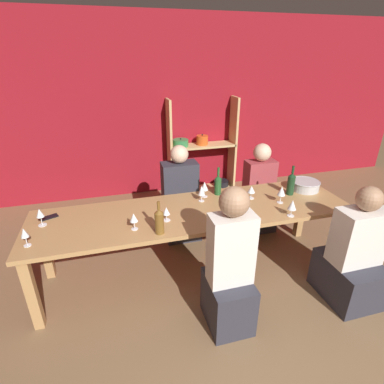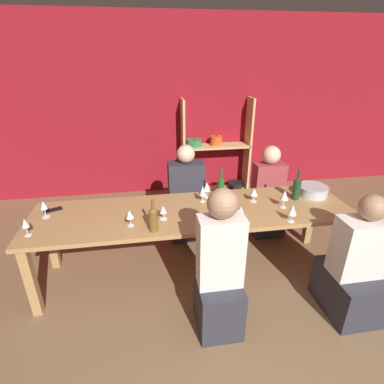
% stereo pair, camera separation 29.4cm
% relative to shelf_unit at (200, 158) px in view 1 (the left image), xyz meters
% --- Properties ---
extents(wall_back_red, '(8.80, 0.06, 2.70)m').
position_rel_shelf_unit_xyz_m(wall_back_red, '(-0.52, 0.20, 0.78)').
color(wall_back_red, maroon).
rests_on(wall_back_red, ground_plane).
extents(shelf_unit, '(1.11, 0.30, 1.53)m').
position_rel_shelf_unit_xyz_m(shelf_unit, '(0.00, 0.00, 0.00)').
color(shelf_unit, tan).
rests_on(shelf_unit, ground_plane).
extents(dining_table, '(3.11, 0.83, 0.75)m').
position_rel_shelf_unit_xyz_m(dining_table, '(-0.67, -2.03, 0.10)').
color(dining_table, '#AD7F4C').
rests_on(dining_table, ground_plane).
extents(mixing_bowl, '(0.32, 0.32, 0.10)m').
position_rel_shelf_unit_xyz_m(mixing_bowl, '(0.65, -1.89, 0.23)').
color(mixing_bowl, '#B7BABC').
rests_on(mixing_bowl, dining_table).
extents(wine_bottle_green, '(0.07, 0.07, 0.31)m').
position_rel_shelf_unit_xyz_m(wine_bottle_green, '(-0.33, -1.74, 0.29)').
color(wine_bottle_green, '#1E4C23').
rests_on(wine_bottle_green, dining_table).
extents(wine_bottle_dark, '(0.08, 0.08, 0.32)m').
position_rel_shelf_unit_xyz_m(wine_bottle_dark, '(0.42, -1.95, 0.31)').
color(wine_bottle_dark, '#19381E').
rests_on(wine_bottle_dark, dining_table).
extents(wine_bottle_amber, '(0.08, 0.08, 0.30)m').
position_rel_shelf_unit_xyz_m(wine_bottle_amber, '(-1.07, -2.34, 0.30)').
color(wine_bottle_amber, brown).
rests_on(wine_bottle_amber, dining_table).
extents(wine_glass_empty_a, '(0.07, 0.07, 0.17)m').
position_rel_shelf_unit_xyz_m(wine_glass_empty_a, '(-0.55, -1.86, 0.30)').
color(wine_glass_empty_a, white).
rests_on(wine_glass_empty_a, dining_table).
extents(wine_glass_empty_b, '(0.06, 0.06, 0.16)m').
position_rel_shelf_unit_xyz_m(wine_glass_empty_b, '(-2.12, -2.25, 0.29)').
color(wine_glass_empty_b, white).
rests_on(wine_glass_empty_b, dining_table).
extents(wine_glass_white_a, '(0.07, 0.07, 0.15)m').
position_rel_shelf_unit_xyz_m(wine_glass_white_a, '(-1.27, -2.23, 0.29)').
color(wine_glass_white_a, white).
rests_on(wine_glass_white_a, dining_table).
extents(wine_glass_white_b, '(0.07, 0.07, 0.13)m').
position_rel_shelf_unit_xyz_m(wine_glass_white_b, '(-0.98, -2.15, 0.27)').
color(wine_glass_white_b, white).
rests_on(wine_glass_white_b, dining_table).
extents(wine_glass_red_a, '(0.08, 0.08, 0.17)m').
position_rel_shelf_unit_xyz_m(wine_glass_red_a, '(-0.49, -1.76, 0.30)').
color(wine_glass_red_a, white).
rests_on(wine_glass_red_a, dining_table).
extents(wine_glass_red_b, '(0.08, 0.08, 0.14)m').
position_rel_shelf_unit_xyz_m(wine_glass_red_b, '(-0.03, -1.93, 0.28)').
color(wine_glass_red_b, white).
rests_on(wine_glass_red_b, dining_table).
extents(wine_glass_white_c, '(0.08, 0.08, 0.18)m').
position_rel_shelf_unit_xyz_m(wine_glass_white_c, '(0.21, -2.11, 0.31)').
color(wine_glass_white_c, white).
rests_on(wine_glass_white_c, dining_table).
extents(wine_glass_white_d, '(0.08, 0.08, 0.16)m').
position_rel_shelf_unit_xyz_m(wine_glass_white_d, '(-0.30, -2.32, 0.29)').
color(wine_glass_white_d, white).
rests_on(wine_glass_white_d, dining_table).
extents(wine_glass_empty_c, '(0.07, 0.07, 0.16)m').
position_rel_shelf_unit_xyz_m(wine_glass_empty_c, '(-2.06, -1.94, 0.30)').
color(wine_glass_empty_c, white).
rests_on(wine_glass_empty_c, dining_table).
extents(wine_glass_empty_d, '(0.08, 0.08, 0.16)m').
position_rel_shelf_unit_xyz_m(wine_glass_empty_d, '(0.16, -2.38, 0.29)').
color(wine_glass_empty_d, white).
rests_on(wine_glass_empty_d, dining_table).
extents(cell_phone, '(0.17, 0.12, 0.01)m').
position_rel_shelf_unit_xyz_m(cell_phone, '(-2.02, -1.81, 0.18)').
color(cell_phone, black).
rests_on(cell_phone, dining_table).
extents(person_near_a, '(0.35, 0.44, 1.28)m').
position_rel_shelf_unit_xyz_m(person_near_a, '(-0.58, -2.74, -0.07)').
color(person_near_a, '#2D2D38').
rests_on(person_near_a, ground_plane).
extents(person_far_a, '(0.43, 0.54, 1.18)m').
position_rel_shelf_unit_xyz_m(person_far_a, '(-0.63, -1.23, -0.14)').
color(person_far_a, '#2D2D38').
rests_on(person_far_a, ground_plane).
extents(person_near_b, '(0.44, 0.55, 1.15)m').
position_rel_shelf_unit_xyz_m(person_near_b, '(0.62, -2.76, -0.15)').
color(person_near_b, '#2D2D38').
rests_on(person_near_b, ground_plane).
extents(person_far_b, '(0.38, 0.47, 1.15)m').
position_rel_shelf_unit_xyz_m(person_far_b, '(0.39, -1.33, -0.14)').
color(person_far_b, '#2D2D38').
rests_on(person_far_b, ground_plane).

